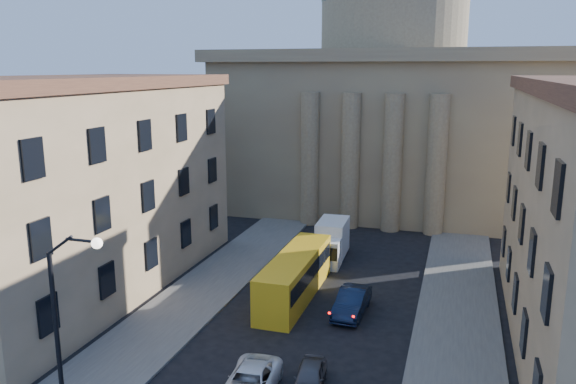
{
  "coord_description": "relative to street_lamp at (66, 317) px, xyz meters",
  "views": [
    {
      "loc": [
        7.99,
        -9.61,
        15.21
      ],
      "look_at": [
        -0.73,
        18.54,
        8.7
      ],
      "focal_mm": 35.0,
      "sensor_mm": 36.0,
      "label": 1
    }
  ],
  "objects": [
    {
      "name": "car_left_mid",
      "position": [
        6.17,
        4.66,
        -4.61
      ],
      "size": [
        2.57,
        5.03,
        1.36
      ],
      "primitive_type": "imported",
      "rotation": [
        0.0,
        0.0,
        0.07
      ],
      "color": "white",
      "rests_on": "ground"
    },
    {
      "name": "church",
      "position": [
        6.97,
        47.47,
        6.59
      ],
      "size": [
        68.02,
        28.76,
        36.6
      ],
      "color": "#776249",
      "rests_on": "ground"
    },
    {
      "name": "car_right_far",
      "position": [
        8.71,
        6.12,
        -4.68
      ],
      "size": [
        1.85,
        3.72,
        1.22
      ],
      "primitive_type": "imported",
      "rotation": [
        0.0,
        0.0,
        0.12
      ],
      "color": "#48484D",
      "rests_on": "ground"
    },
    {
      "name": "city_bus",
      "position": [
        4.86,
        16.65,
        -3.69
      ],
      "size": [
        2.48,
        10.58,
        2.98
      ],
      "rotation": [
        0.0,
        0.0,
        -0.0
      ],
      "color": "yellow",
      "rests_on": "ground"
    },
    {
      "name": "car_right_distant",
      "position": [
        9.03,
        15.16,
        -4.5
      ],
      "size": [
        1.85,
        4.84,
        1.57
      ],
      "primitive_type": "imported",
      "rotation": [
        0.0,
        0.0,
        -0.04
      ],
      "color": "black",
      "rests_on": "ground"
    },
    {
      "name": "sidewalk_right",
      "position": [
        15.47,
        10.0,
        -5.21
      ],
      "size": [
        5.0,
        60.0,
        0.15
      ],
      "primitive_type": "cube",
      "color": "#54524D",
      "rests_on": "ground"
    },
    {
      "name": "sidewalk_left",
      "position": [
        -1.53,
        10.0,
        -5.21
      ],
      "size": [
        5.0,
        60.0,
        0.15
      ],
      "primitive_type": "cube",
      "color": "#54524D",
      "rests_on": "ground"
    },
    {
      "name": "box_truck",
      "position": [
        5.43,
        24.87,
        -3.83
      ],
      "size": [
        2.42,
        5.67,
        3.07
      ],
      "rotation": [
        0.0,
        0.0,
        0.04
      ],
      "color": "silver",
      "rests_on": "ground"
    },
    {
      "name": "street_lamp",
      "position": [
        0.0,
        0.0,
        0.0
      ],
      "size": [
        2.62,
        0.44,
        8.83
      ],
      "color": "black",
      "rests_on": "ground"
    },
    {
      "name": "building_left",
      "position": [
        -10.03,
        14.0,
        2.14
      ],
      "size": [
        11.6,
        26.6,
        14.7
      ],
      "color": "tan",
      "rests_on": "ground"
    }
  ]
}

